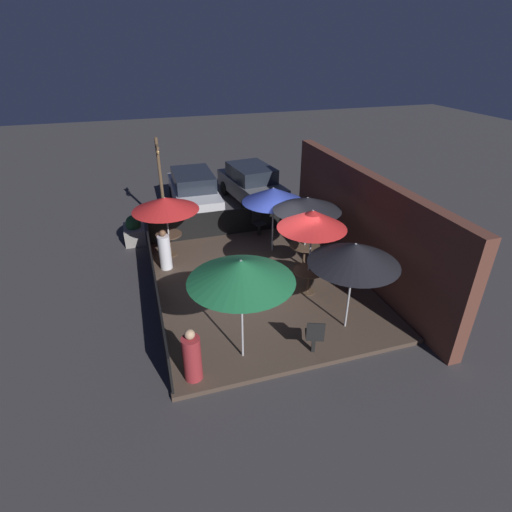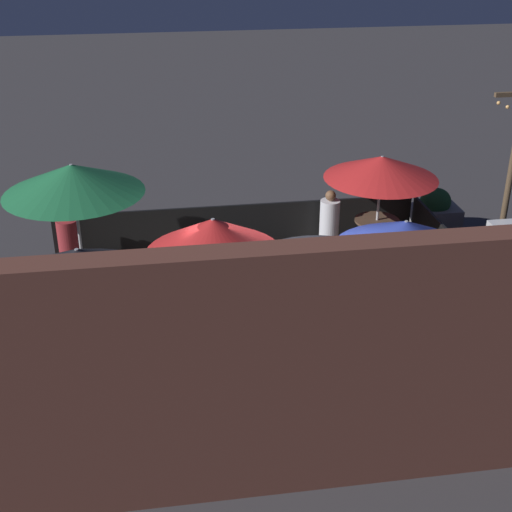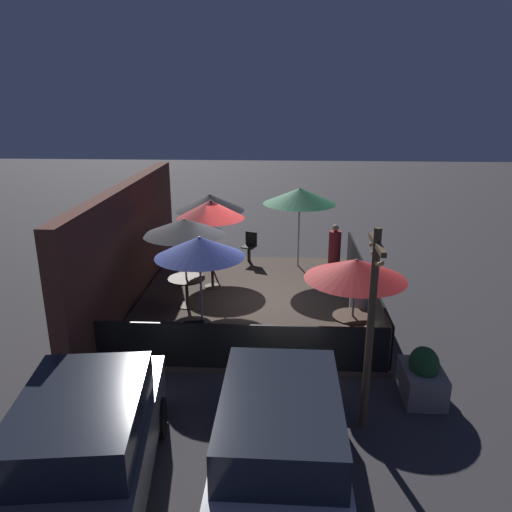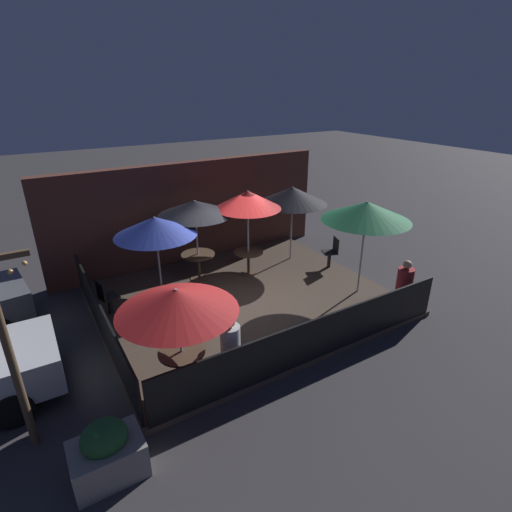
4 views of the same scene
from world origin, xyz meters
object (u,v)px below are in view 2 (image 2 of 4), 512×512
at_px(dining_table_2, 376,227).
at_px(patio_chair_1, 50,327).
at_px(patio_umbrella_3, 405,237).
at_px(patron_0, 329,226).
at_px(patio_umbrella_1, 324,255).
at_px(dining_table_0, 217,345).
at_px(dining_table_1, 319,352).
at_px(patron_1, 69,245).
at_px(patio_umbrella_0, 213,236).
at_px(planter_box, 434,214).
at_px(patio_umbrella_2, 381,167).
at_px(patio_umbrella_5, 79,267).
at_px(patio_chair_0, 481,318).
at_px(patio_umbrella_4, 73,179).

relative_size(dining_table_2, patio_chair_1, 0.90).
relative_size(patio_umbrella_3, patron_0, 1.71).
bearing_deg(patio_umbrella_1, dining_table_0, -18.90).
height_order(dining_table_1, patron_1, patron_1).
height_order(patio_umbrella_0, planter_box, patio_umbrella_0).
distance_m(patio_umbrella_2, patio_umbrella_5, 6.35).
height_order(dining_table_0, planter_box, planter_box).
relative_size(patio_umbrella_2, patron_1, 1.66).
height_order(patio_umbrella_1, dining_table_0, patio_umbrella_1).
bearing_deg(patio_umbrella_1, patio_chair_0, -166.12).
relative_size(patio_umbrella_4, patron_1, 1.96).
bearing_deg(patron_0, patio_umbrella_1, -155.09).
height_order(dining_table_2, patio_chair_1, patio_chair_1).
xyz_separation_m(patio_umbrella_4, dining_table_2, (-5.38, -1.00, -1.64)).
distance_m(dining_table_2, planter_box, 1.95).
bearing_deg(patio_umbrella_2, patio_umbrella_4, 10.49).
xyz_separation_m(patio_umbrella_0, patio_umbrella_4, (1.98, -2.46, 0.00)).
xyz_separation_m(patio_umbrella_3, patio_umbrella_5, (4.38, 0.40, 0.07)).
height_order(patron_0, patron_1, patron_0).
bearing_deg(patio_umbrella_4, patio_umbrella_5, 95.42).
bearing_deg(patio_umbrella_0, patio_umbrella_1, 161.10).
relative_size(patio_umbrella_5, patio_chair_0, 2.53).
height_order(dining_table_1, patron_0, patron_0).
relative_size(patio_chair_1, patron_0, 0.72).
relative_size(patio_umbrella_4, dining_table_1, 2.64).
height_order(patio_umbrella_1, patio_chair_1, patio_umbrella_1).
bearing_deg(patron_0, patio_umbrella_0, -173.89).
relative_size(patio_umbrella_0, patio_umbrella_1, 1.08).
height_order(dining_table_2, planter_box, planter_box).
xyz_separation_m(patio_umbrella_1, patio_chair_1, (3.75, -1.37, -1.58)).
height_order(patio_umbrella_0, patio_umbrella_4, patio_umbrella_0).
bearing_deg(patio_chair_1, patron_0, 50.13).
relative_size(patio_umbrella_2, patio_umbrella_5, 0.91).
xyz_separation_m(patio_umbrella_2, patron_1, (5.72, -0.18, -1.24)).
height_order(patio_umbrella_2, dining_table_0, patio_umbrella_2).
bearing_deg(patio_umbrella_0, dining_table_0, 0.00).
height_order(dining_table_1, patio_chair_1, patio_chair_1).
bearing_deg(dining_table_1, patio_chair_0, -166.12).
distance_m(patio_umbrella_1, patio_umbrella_3, 1.43).
relative_size(patio_umbrella_0, dining_table_1, 2.64).
xyz_separation_m(patio_umbrella_1, patio_umbrella_4, (3.34, -2.93, 0.14)).
relative_size(patio_umbrella_4, planter_box, 2.45).
bearing_deg(patron_1, planter_box, 136.69).
distance_m(patio_umbrella_1, dining_table_2, 4.67).
relative_size(dining_table_0, patio_chair_0, 0.92).
distance_m(patio_umbrella_1, patio_chair_1, 4.30).
bearing_deg(dining_table_2, planter_box, -145.84).
bearing_deg(patio_umbrella_0, patio_umbrella_5, 9.23).
distance_m(patio_umbrella_5, patio_chair_0, 5.99).
distance_m(patio_umbrella_3, patio_chair_1, 5.32).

